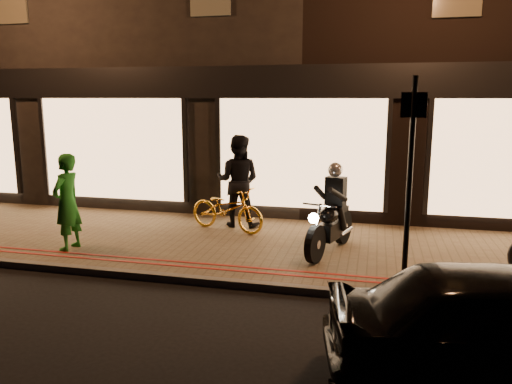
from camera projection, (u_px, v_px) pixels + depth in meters
ground at (259, 291)px, 7.38m from camera, size 90.00×90.00×0.00m
sidewalk at (283, 248)px, 9.28m from camera, size 50.00×4.00×0.12m
kerb_stone at (259, 286)px, 7.42m from camera, size 50.00×0.14×0.12m
red_kerb_lines at (267, 271)px, 7.88m from camera, size 50.00×0.26×0.01m
building_row at (326, 50)px, 15.17m from camera, size 48.00×10.11×8.50m
motorcycle at (331, 218)px, 8.76m from camera, size 0.81×1.89×1.59m
sign_post at (410, 171)px, 7.07m from camera, size 0.35×0.09×3.00m
bicycle_gold at (227, 209)px, 10.20m from camera, size 1.83×1.11×0.91m
person_green at (67, 202)px, 8.87m from camera, size 0.45×0.66×1.74m
person_dark at (238, 181)px, 10.50m from camera, size 0.95×0.74×1.94m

